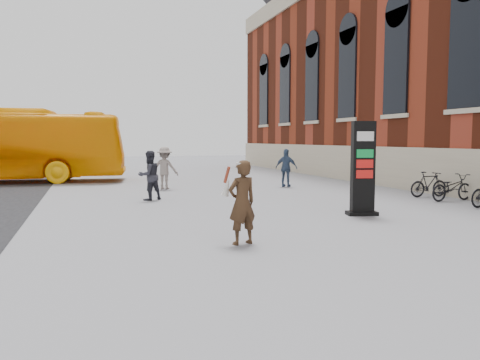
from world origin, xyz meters
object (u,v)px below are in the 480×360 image
object	(u,v)px
woman	(242,201)
pedestrian_c	(286,168)
pedestrian_a	(149,176)
info_pylon	(363,168)
bike_6	(452,187)
pedestrian_b	(165,168)
bike_7	(429,184)

from	to	relation	value
woman	pedestrian_c	world-z (taller)	woman
pedestrian_a	info_pylon	bearing A→B (deg)	111.16
pedestrian_c	bike_6	bearing A→B (deg)	160.19
pedestrian_b	pedestrian_c	bearing A→B (deg)	-160.18
woman	pedestrian_c	bearing A→B (deg)	-132.21
bike_6	pedestrian_c	bearing A→B (deg)	24.74
pedestrian_c	bike_7	distance (m)	6.17
pedestrian_b	bike_7	distance (m)	10.61
info_pylon	pedestrian_c	xyz separation A→B (m)	(1.14, 7.89, -0.47)
pedestrian_b	bike_6	distance (m)	11.29
pedestrian_b	info_pylon	bearing A→B (deg)	143.82
pedestrian_c	woman	bearing A→B (deg)	102.46
woman	bike_7	distance (m)	10.48
pedestrian_b	bike_6	size ratio (longest dim) A/B	1.02
pedestrian_a	bike_6	world-z (taller)	pedestrian_a
pedestrian_a	bike_7	distance (m)	10.23
info_pylon	bike_6	world-z (taller)	info_pylon
bike_6	pedestrian_b	bearing A→B (deg)	47.01
info_pylon	bike_7	bearing A→B (deg)	44.01
bike_6	bike_7	xyz separation A→B (m)	(0.00, 1.16, 0.01)
woman	bike_6	xyz separation A→B (m)	(9.05, 4.11, -0.41)
woman	pedestrian_b	bearing A→B (deg)	-104.99
info_pylon	pedestrian_a	distance (m)	7.41
info_pylon	pedestrian_c	size ratio (longest dim) A/B	1.55
pedestrian_a	bike_6	size ratio (longest dim) A/B	0.97
pedestrian_b	pedestrian_c	distance (m)	5.40
pedestrian_a	bike_7	xyz separation A→B (m)	(9.96, -2.32, -0.39)
bike_6	bike_7	size ratio (longest dim) A/B	1.13
info_pylon	pedestrian_c	distance (m)	7.98
info_pylon	woman	xyz separation A→B (m)	(-4.39, -2.43, -0.44)
pedestrian_a	pedestrian_c	distance (m)	6.99
pedestrian_b	pedestrian_c	size ratio (longest dim) A/B	1.06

